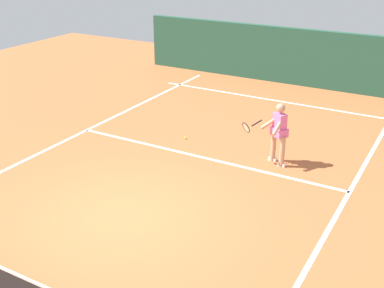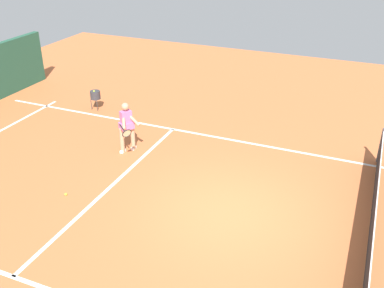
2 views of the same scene
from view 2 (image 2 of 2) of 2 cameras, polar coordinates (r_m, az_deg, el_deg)
name	(u,v)px [view 2 (image 2 of 2)]	position (r m, az deg, el deg)	size (l,w,h in m)	color
ground_plane	(229,212)	(10.92, 4.70, -8.61)	(28.42, 28.42, 0.00)	#C66638
service_line_marking	(113,184)	(12.10, -9.96, -5.03)	(7.43, 0.10, 0.01)	white
sideline_left_marking	(268,146)	(14.00, 9.59, -0.30)	(0.10, 19.86, 0.01)	white
court_net	(372,227)	(10.32, 21.95, -9.78)	(8.11, 0.08, 1.06)	#4C4C51
tennis_player	(127,126)	(13.30, -8.32, 2.33)	(1.08, 0.77, 1.55)	tan
tennis_ball_near	(66,194)	(11.90, -15.76, -6.17)	(0.07, 0.07, 0.07)	#D1E533
ball_hopper	(95,95)	(16.71, -12.21, 6.11)	(0.36, 0.36, 0.74)	#333338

